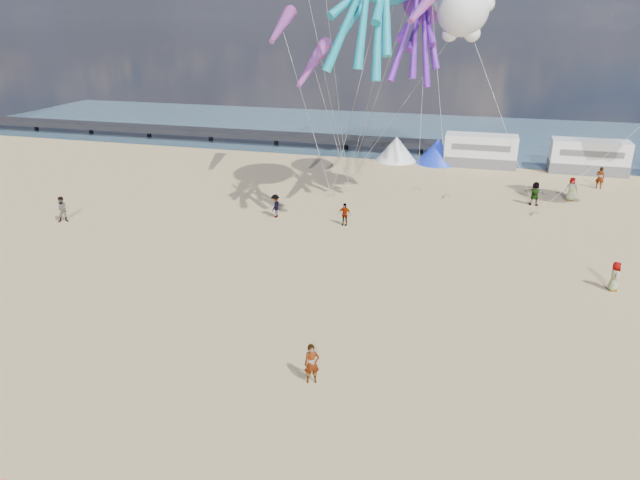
{
  "coord_description": "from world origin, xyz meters",
  "views": [
    {
      "loc": [
        5.77,
        -15.47,
        13.28
      ],
      "look_at": [
        -0.26,
        6.0,
        4.54
      ],
      "focal_mm": 32.0,
      "sensor_mm": 36.0,
      "label": 1
    }
  ],
  "objects_px": {
    "beachgoer_4": "(535,194)",
    "kite_octopus_purple": "(427,0)",
    "tent_white": "(396,149)",
    "beachgoer_6": "(615,276)",
    "standing_person": "(312,364)",
    "sandbag_a": "(331,196)",
    "sandbag_e": "(348,183)",
    "sandbag_b": "(417,190)",
    "windsock_right": "(313,64)",
    "beachgoer_2": "(275,206)",
    "tent_blue": "(437,151)",
    "beachgoer_3": "(344,214)",
    "windsock_left": "(281,26)",
    "beachgoer_5": "(600,178)",
    "sandbag_d": "(447,196)",
    "beachgoer_0": "(571,189)",
    "sandbag_c": "(536,214)",
    "beachgoer_1": "(63,209)",
    "kite_panda": "(463,10)",
    "motorhome_1": "(589,157)",
    "motorhome_0": "(480,150)"
  },
  "relations": [
    {
      "from": "tent_white",
      "to": "windsock_right",
      "type": "xyz_separation_m",
      "value": [
        -2.94,
        -19.06,
        9.32
      ]
    },
    {
      "from": "motorhome_1",
      "to": "beachgoer_3",
      "type": "xyz_separation_m",
      "value": [
        -18.04,
        -19.7,
        -0.71
      ]
    },
    {
      "from": "sandbag_e",
      "to": "windsock_left",
      "type": "distance_m",
      "value": 13.63
    },
    {
      "from": "beachgoer_1",
      "to": "sandbag_b",
      "type": "relative_size",
      "value": 3.65
    },
    {
      "from": "beachgoer_5",
      "to": "sandbag_c",
      "type": "bearing_deg",
      "value": 78.92
    },
    {
      "from": "tent_white",
      "to": "beachgoer_6",
      "type": "distance_m",
      "value": 29.81
    },
    {
      "from": "beachgoer_3",
      "to": "windsock_left",
      "type": "height_order",
      "value": "windsock_left"
    },
    {
      "from": "sandbag_b",
      "to": "kite_panda",
      "type": "bearing_deg",
      "value": -62.72
    },
    {
      "from": "beachgoer_3",
      "to": "kite_panda",
      "type": "height_order",
      "value": "kite_panda"
    },
    {
      "from": "beachgoer_3",
      "to": "sandbag_a",
      "type": "height_order",
      "value": "beachgoer_3"
    },
    {
      "from": "motorhome_0",
      "to": "sandbag_e",
      "type": "height_order",
      "value": "motorhome_0"
    },
    {
      "from": "beachgoer_0",
      "to": "sandbag_e",
      "type": "height_order",
      "value": "beachgoer_0"
    },
    {
      "from": "beachgoer_4",
      "to": "windsock_left",
      "type": "distance_m",
      "value": 23.11
    },
    {
      "from": "beachgoer_2",
      "to": "windsock_right",
      "type": "relative_size",
      "value": 0.34
    },
    {
      "from": "windsock_right",
      "to": "beachgoer_2",
      "type": "bearing_deg",
      "value": -166.56
    },
    {
      "from": "sandbag_a",
      "to": "windsock_left",
      "type": "relative_size",
      "value": 0.08
    },
    {
      "from": "tent_blue",
      "to": "kite_octopus_purple",
      "type": "height_order",
      "value": "kite_octopus_purple"
    },
    {
      "from": "beachgoer_0",
      "to": "windsock_left",
      "type": "relative_size",
      "value": 0.31
    },
    {
      "from": "beachgoer_4",
      "to": "kite_octopus_purple",
      "type": "distance_m",
      "value": 16.24
    },
    {
      "from": "beachgoer_6",
      "to": "beachgoer_2",
      "type": "bearing_deg",
      "value": 72.03
    },
    {
      "from": "beachgoer_3",
      "to": "sandbag_a",
      "type": "bearing_deg",
      "value": 118.72
    },
    {
      "from": "beachgoer_6",
      "to": "windsock_left",
      "type": "bearing_deg",
      "value": 56.87
    },
    {
      "from": "beachgoer_3",
      "to": "sandbag_a",
      "type": "distance_m",
      "value": 6.65
    },
    {
      "from": "tent_white",
      "to": "beachgoer_6",
      "type": "height_order",
      "value": "tent_white"
    },
    {
      "from": "beachgoer_0",
      "to": "sandbag_c",
      "type": "relative_size",
      "value": 3.64
    },
    {
      "from": "windsock_left",
      "to": "beachgoer_5",
      "type": "bearing_deg",
      "value": 9.45
    },
    {
      "from": "kite_panda",
      "to": "beachgoer_4",
      "type": "bearing_deg",
      "value": 50.4
    },
    {
      "from": "sandbag_d",
      "to": "sandbag_a",
      "type": "bearing_deg",
      "value": -165.18
    },
    {
      "from": "windsock_left",
      "to": "windsock_right",
      "type": "bearing_deg",
      "value": -62.39
    },
    {
      "from": "standing_person",
      "to": "beachgoer_6",
      "type": "relative_size",
      "value": 1.03
    },
    {
      "from": "beachgoer_3",
      "to": "windsock_right",
      "type": "bearing_deg",
      "value": 171.38
    },
    {
      "from": "sandbag_b",
      "to": "sandbag_d",
      "type": "height_order",
      "value": "same"
    },
    {
      "from": "beachgoer_5",
      "to": "sandbag_a",
      "type": "bearing_deg",
      "value": 43.03
    },
    {
      "from": "beachgoer_6",
      "to": "motorhome_1",
      "type": "bearing_deg",
      "value": -6.34
    },
    {
      "from": "sandbag_d",
      "to": "beachgoer_0",
      "type": "bearing_deg",
      "value": 11.1
    },
    {
      "from": "sandbag_b",
      "to": "beachgoer_6",
      "type": "bearing_deg",
      "value": -52.56
    },
    {
      "from": "beachgoer_0",
      "to": "sandbag_c",
      "type": "bearing_deg",
      "value": 62.56
    },
    {
      "from": "standing_person",
      "to": "windsock_right",
      "type": "relative_size",
      "value": 0.33
    },
    {
      "from": "sandbag_c",
      "to": "windsock_right",
      "type": "distance_m",
      "value": 19.09
    },
    {
      "from": "standing_person",
      "to": "sandbag_a",
      "type": "relative_size",
      "value": 3.29
    },
    {
      "from": "motorhome_1",
      "to": "windsock_right",
      "type": "xyz_separation_m",
      "value": [
        -20.44,
        -19.06,
        9.02
      ]
    },
    {
      "from": "sandbag_e",
      "to": "sandbag_b",
      "type": "bearing_deg",
      "value": -4.54
    },
    {
      "from": "tent_white",
      "to": "sandbag_e",
      "type": "bearing_deg",
      "value": -105.49
    },
    {
      "from": "kite_octopus_purple",
      "to": "beachgoer_6",
      "type": "bearing_deg",
      "value": -58.73
    },
    {
      "from": "tent_white",
      "to": "beachgoer_6",
      "type": "xyz_separation_m",
      "value": [
        15.23,
        -25.62,
        -0.4
      ]
    },
    {
      "from": "tent_blue",
      "to": "sandbag_b",
      "type": "relative_size",
      "value": 8.0
    },
    {
      "from": "beachgoer_5",
      "to": "sandbag_b",
      "type": "relative_size",
      "value": 3.68
    },
    {
      "from": "standing_person",
      "to": "sandbag_b",
      "type": "distance_m",
      "value": 27.53
    },
    {
      "from": "sandbag_b",
      "to": "kite_octopus_purple",
      "type": "distance_m",
      "value": 14.37
    },
    {
      "from": "sandbag_c",
      "to": "kite_panda",
      "type": "relative_size",
      "value": 0.09
    }
  ]
}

